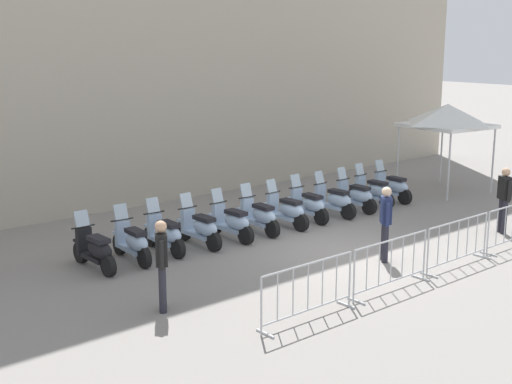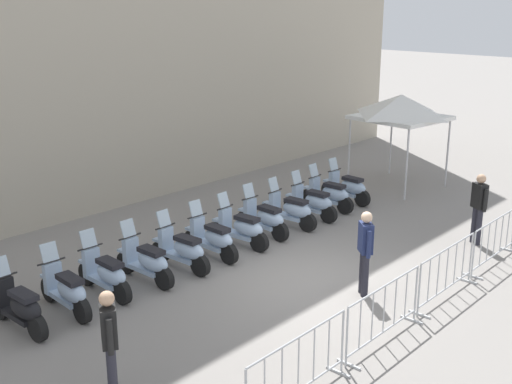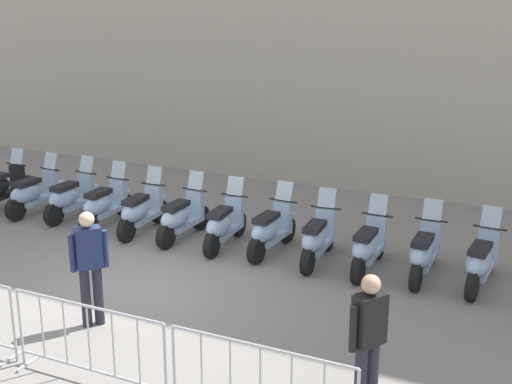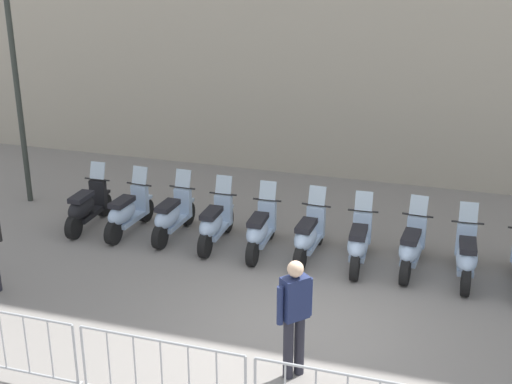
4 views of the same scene
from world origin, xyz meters
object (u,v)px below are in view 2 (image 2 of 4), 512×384
motorcycle_5 (213,239)px  motorcycle_3 (147,262)px  motorcycle_8 (291,210)px  motorcycle_2 (106,274)px  motorcycle_7 (264,218)px  barrier_segment_2 (447,273)px  motorcycle_9 (313,203)px  motorcycle_10 (329,194)px  motorcycle_11 (348,188)px  motorcycle_6 (242,229)px  canopy_tent (401,107)px  motorcycle_4 (182,250)px  officer_by_barriers (479,205)px  officer_mid_plaza (110,340)px  motorcycle_1 (67,291)px  officer_near_row_end (365,248)px  barrier_segment_0 (298,370)px  motorcycle_0 (20,307)px  barrier_segment_3 (495,241)px  barrier_segment_1 (384,314)px

motorcycle_5 → motorcycle_3: bearing=-175.4°
motorcycle_8 → motorcycle_2: bearing=-175.6°
motorcycle_7 → barrier_segment_2: motorcycle_7 is taller
motorcycle_5 → motorcycle_9: 3.72m
motorcycle_10 → motorcycle_11: bearing=6.6°
motorcycle_6 → motorcycle_11: (4.59, 0.61, 0.00)m
motorcycle_5 → canopy_tent: canopy_tent is taller
motorcycle_6 → motorcycle_9: 2.78m
motorcycle_3 → motorcycle_7: (3.68, 0.41, 0.00)m
motorcycle_2 → motorcycle_4: same height
motorcycle_5 → officer_by_barriers: officer_by_barriers is taller
officer_mid_plaza → canopy_tent: size_ratio=0.59×
motorcycle_1 → officer_near_row_end: 5.73m
motorcycle_10 → barrier_segment_0: 9.13m
motorcycle_0 → barrier_segment_2: size_ratio=0.78×
barrier_segment_3 → officer_by_barriers: officer_by_barriers is taller
motorcycle_6 → motorcycle_8: size_ratio=1.00×
motorcycle_10 → motorcycle_6: bearing=-172.1°
motorcycle_8 → motorcycle_11: (2.75, 0.41, 0.00)m
motorcycle_2 → motorcycle_11: size_ratio=1.00×
motorcycle_10 → motorcycle_2: bearing=-174.3°
motorcycle_3 → officer_mid_plaza: officer_mid_plaza is taller
canopy_tent → officer_near_row_end: bearing=-148.4°
motorcycle_7 → officer_near_row_end: (-0.81, -3.77, 0.53)m
motorcycle_11 → barrier_segment_0: (-8.02, -5.84, 0.07)m
barrier_segment_1 → barrier_segment_2: size_ratio=1.00×
barrier_segment_2 → canopy_tent: bearing=42.7°
barrier_segment_1 → motorcycle_6: bearing=77.3°
motorcycle_4 → motorcycle_9: size_ratio=1.00×
motorcycle_2 → barrier_segment_0: size_ratio=0.78×
officer_near_row_end → officer_mid_plaza: size_ratio=1.00×
motorcycle_6 → motorcycle_10: same height
motorcycle_2 → motorcycle_6: 3.72m
motorcycle_11 → motorcycle_6: bearing=-172.4°
barrier_segment_0 → officer_near_row_end: bearing=24.9°
barrier_segment_2 → canopy_tent: (5.96, 5.50, 1.99)m
motorcycle_9 → barrier_segment_1: size_ratio=0.78×
motorcycle_1 → motorcycle_6: same height
motorcycle_3 → officer_near_row_end: officer_near_row_end is taller
motorcycle_4 → officer_by_barriers: officer_by_barriers is taller
barrier_segment_0 → officer_by_barriers: officer_by_barriers is taller
motorcycle_6 → officer_near_row_end: 3.63m
barrier_segment_0 → officer_mid_plaza: size_ratio=1.28×
motorcycle_6 → motorcycle_7: same height
motorcycle_8 → motorcycle_10: bearing=9.4°
canopy_tent → motorcycle_2: bearing=-175.0°
barrier_segment_3 → canopy_tent: 6.71m
motorcycle_5 → motorcycle_7: bearing=8.0°
motorcycle_0 → barrier_segment_0: motorcycle_0 is taller
motorcycle_0 → canopy_tent: size_ratio=0.59×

